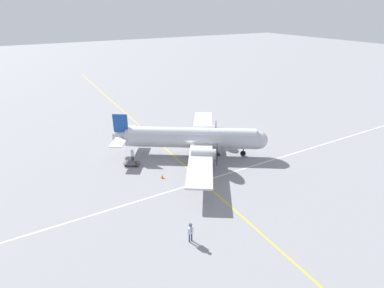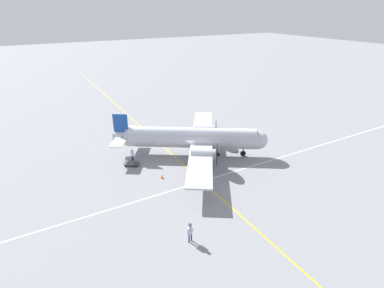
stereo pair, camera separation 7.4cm
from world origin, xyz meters
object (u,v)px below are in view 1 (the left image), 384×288
crew_foreground (191,231)px  suitcase_near_door (137,164)px  airliner_main (195,138)px  baggage_cart (132,163)px  passenger_boarding (132,154)px  traffic_cone (162,176)px

crew_foreground → suitcase_near_door: bearing=-102.4°
crew_foreground → suitcase_near_door: size_ratio=2.69×
airliner_main → baggage_cart: (1.32, 8.08, -2.12)m
suitcase_near_door → crew_foreground: bearing=177.9°
suitcase_near_door → baggage_cart: (0.62, 0.39, -0.03)m
passenger_boarding → traffic_cone: 5.57m
crew_foreground → traffic_cone: crew_foreground is taller
passenger_boarding → suitcase_near_door: 1.53m
traffic_cone → baggage_cart: bearing=23.2°
baggage_cart → traffic_cone: 4.98m
passenger_boarding → traffic_cone: size_ratio=3.67×
baggage_cart → traffic_cone: size_ratio=4.49×
crew_foreground → suitcase_near_door: crew_foreground is taller
crew_foreground → airliner_main: bearing=-131.6°
crew_foreground → passenger_boarding: 15.59m
passenger_boarding → traffic_cone: passenger_boarding is taller
crew_foreground → traffic_cone: size_ratio=3.66×
airliner_main → baggage_cart: airliner_main is taller
airliner_main → baggage_cart: size_ratio=9.51×
baggage_cart → traffic_cone: baggage_cart is taller
baggage_cart → traffic_cone: (-4.57, -1.96, -0.06)m
crew_foreground → traffic_cone: (10.30, -2.10, -0.87)m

